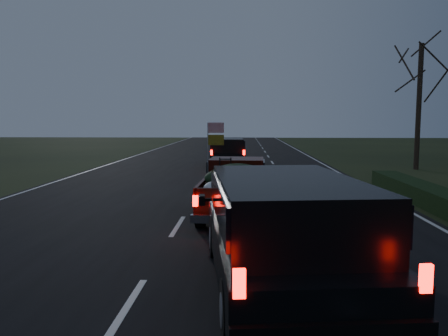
# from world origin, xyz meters

# --- Properties ---
(ground) EXTENTS (120.00, 120.00, 0.00)m
(ground) POSITION_xyz_m (0.00, 0.00, 0.00)
(ground) COLOR black
(ground) RESTS_ON ground
(road_asphalt) EXTENTS (14.00, 120.00, 0.02)m
(road_asphalt) POSITION_xyz_m (0.00, 0.00, 0.01)
(road_asphalt) COLOR black
(road_asphalt) RESTS_ON ground
(hedge_row) EXTENTS (1.00, 10.00, 0.60)m
(hedge_row) POSITION_xyz_m (7.80, 3.00, 0.30)
(hedge_row) COLOR black
(hedge_row) RESTS_ON ground
(bare_tree_far) EXTENTS (3.60, 3.60, 7.00)m
(bare_tree_far) POSITION_xyz_m (11.50, 14.00, 5.23)
(bare_tree_far) COLOR black
(bare_tree_far) RESTS_ON ground
(pickup_truck) EXTENTS (1.97, 4.68, 2.42)m
(pickup_truck) POSITION_xyz_m (1.47, 1.55, 0.90)
(pickup_truck) COLOR #390D07
(pickup_truck) RESTS_ON ground
(lead_suv) EXTENTS (2.27, 4.90, 1.38)m
(lead_suv) POSITION_xyz_m (0.71, 15.22, 1.04)
(lead_suv) COLOR black
(lead_suv) RESTS_ON ground
(rear_suv) EXTENTS (2.88, 5.51, 1.52)m
(rear_suv) POSITION_xyz_m (2.36, -4.21, 1.15)
(rear_suv) COLOR black
(rear_suv) RESTS_ON ground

